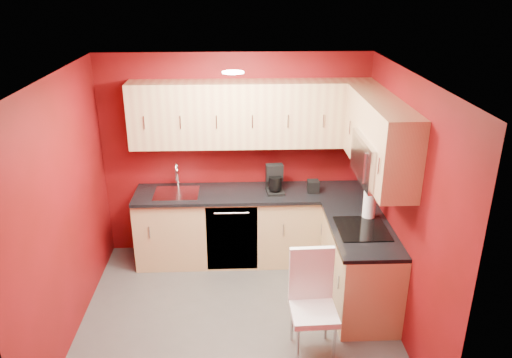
{
  "coord_description": "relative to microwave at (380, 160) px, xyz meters",
  "views": [
    {
      "loc": [
        0.03,
        -4.25,
        3.3
      ],
      "look_at": [
        0.22,
        0.55,
        1.33
      ],
      "focal_mm": 35.0,
      "sensor_mm": 36.0,
      "label": 1
    }
  ],
  "objects": [
    {
      "name": "dining_chair",
      "position": [
        -0.69,
        -0.73,
        -1.15
      ],
      "size": [
        0.43,
        0.45,
        1.02
      ],
      "primitive_type": null,
      "rotation": [
        0.0,
        0.0,
        0.04
      ],
      "color": "white",
      "rests_on": "floor"
    },
    {
      "name": "dishwasher_front",
      "position": [
        -1.44,
        0.71,
        -1.22
      ],
      "size": [
        0.6,
        0.02,
        0.82
      ],
      "primitive_type": "cube",
      "color": "black",
      "rests_on": "base_cabinets_back"
    },
    {
      "name": "floor",
      "position": [
        -1.39,
        -0.2,
        -1.66
      ],
      "size": [
        3.2,
        3.2,
        0.0
      ],
      "primitive_type": "plane",
      "color": "#484543",
      "rests_on": "ground"
    },
    {
      "name": "base_cabinets_right",
      "position": [
        -0.09,
        0.05,
        -1.22
      ],
      "size": [
        0.6,
        1.3,
        0.87
      ],
      "primitive_type": "cube",
      "color": "tan",
      "rests_on": "floor"
    },
    {
      "name": "ceiling",
      "position": [
        -1.39,
        -0.2,
        0.84
      ],
      "size": [
        3.2,
        3.2,
        0.0
      ],
      "primitive_type": "plane",
      "rotation": [
        3.14,
        0.0,
        0.0
      ],
      "color": "white",
      "rests_on": "wall_back"
    },
    {
      "name": "wall_back",
      "position": [
        -1.39,
        1.3,
        -0.41
      ],
      "size": [
        3.2,
        0.0,
        3.2
      ],
      "primitive_type": "plane",
      "rotation": [
        1.57,
        0.0,
        0.0
      ],
      "color": "maroon",
      "rests_on": "floor"
    },
    {
      "name": "countertop_back",
      "position": [
        -1.19,
        0.99,
        -0.77
      ],
      "size": [
        2.8,
        0.63,
        0.04
      ],
      "primitive_type": "cube",
      "color": "black",
      "rests_on": "base_cabinets_back"
    },
    {
      "name": "wall_left",
      "position": [
        -2.99,
        -0.2,
        -0.41
      ],
      "size": [
        0.0,
        3.0,
        3.0
      ],
      "primitive_type": "plane",
      "rotation": [
        1.57,
        0.0,
        1.57
      ],
      "color": "maroon",
      "rests_on": "floor"
    },
    {
      "name": "microwave",
      "position": [
        0.0,
        0.0,
        0.0
      ],
      "size": [
        0.42,
        0.76,
        0.42
      ],
      "color": "silver",
      "rests_on": "upper_cabinets_right"
    },
    {
      "name": "sink",
      "position": [
        -2.09,
        1.0,
        -0.72
      ],
      "size": [
        0.52,
        0.42,
        0.35
      ],
      "color": "silver",
      "rests_on": "countertop_back"
    },
    {
      "name": "upper_cabinets_back",
      "position": [
        -1.19,
        1.13,
        0.17
      ],
      "size": [
        2.8,
        0.35,
        0.75
      ],
      "primitive_type": "cube",
      "color": "tan",
      "rests_on": "wall_back"
    },
    {
      "name": "countertop_right",
      "position": [
        -0.11,
        0.04,
        -0.77
      ],
      "size": [
        0.63,
        1.27,
        0.04
      ],
      "primitive_type": "cube",
      "color": "black",
      "rests_on": "base_cabinets_right"
    },
    {
      "name": "wall_right",
      "position": [
        0.21,
        -0.2,
        -0.41
      ],
      "size": [
        0.0,
        3.0,
        3.0
      ],
      "primitive_type": "plane",
      "rotation": [
        1.57,
        0.0,
        -1.57
      ],
      "color": "maroon",
      "rests_on": "floor"
    },
    {
      "name": "base_cabinets_back",
      "position": [
        -1.19,
        1.0,
        -1.22
      ],
      "size": [
        2.8,
        0.6,
        0.87
      ],
      "primitive_type": "cube",
      "color": "tan",
      "rests_on": "floor"
    },
    {
      "name": "cooktop",
      "position": [
        -0.11,
        0.0,
        -0.74
      ],
      "size": [
        0.5,
        0.55,
        0.01
      ],
      "primitive_type": "cube",
      "color": "black",
      "rests_on": "countertop_right"
    },
    {
      "name": "napkin_holder",
      "position": [
        -0.47,
        0.96,
        -0.68
      ],
      "size": [
        0.13,
        0.13,
        0.14
      ],
      "primitive_type": null,
      "rotation": [
        0.0,
        0.0,
        0.01
      ],
      "color": "black",
      "rests_on": "countertop_back"
    },
    {
      "name": "upper_cabinets_right",
      "position": [
        0.03,
        0.24,
        0.23
      ],
      "size": [
        0.35,
        1.55,
        0.75
      ],
      "color": "tan",
      "rests_on": "wall_right"
    },
    {
      "name": "downlight",
      "position": [
        -1.39,
        0.1,
        0.82
      ],
      "size": [
        0.2,
        0.2,
        0.01
      ],
      "primitive_type": "cylinder",
      "color": "white",
      "rests_on": "ceiling"
    },
    {
      "name": "wall_front",
      "position": [
        -1.39,
        -1.7,
        -0.41
      ],
      "size": [
        3.2,
        0.0,
        3.2
      ],
      "primitive_type": "plane",
      "rotation": [
        -1.57,
        0.0,
        0.0
      ],
      "color": "maroon",
      "rests_on": "floor"
    },
    {
      "name": "coffee_maker",
      "position": [
        -0.93,
        0.95,
        -0.58
      ],
      "size": [
        0.22,
        0.28,
        0.33
      ],
      "primitive_type": null,
      "rotation": [
        0.0,
        0.0,
        0.08
      ],
      "color": "black",
      "rests_on": "countertop_back"
    },
    {
      "name": "paper_towel",
      "position": [
        0.02,
        0.26,
        -0.6
      ],
      "size": [
        0.23,
        0.23,
        0.31
      ],
      "primitive_type": null,
      "rotation": [
        0.0,
        0.0,
        0.42
      ],
      "color": "white",
      "rests_on": "countertop_right"
    }
  ]
}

